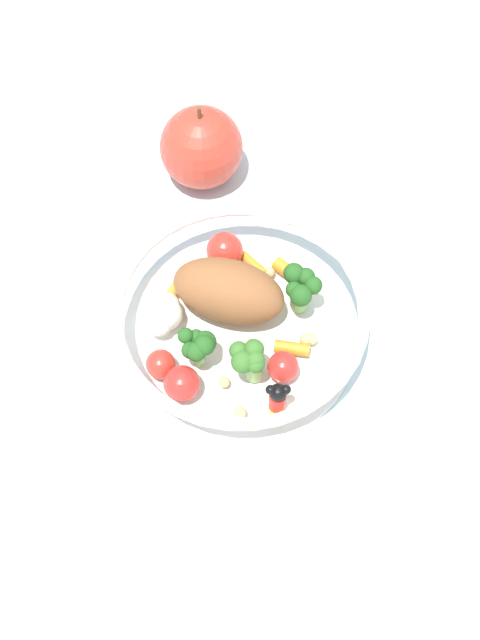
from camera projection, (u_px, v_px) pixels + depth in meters
name	position (u px, v px, depth m)	size (l,w,h in m)	color
ground_plane	(250.00, 352.00, 0.71)	(2.40, 2.40, 0.00)	silver
food_container	(233.00, 315.00, 0.70)	(0.22, 0.22, 0.06)	white
loose_apple	(201.00, 147.00, 0.77)	(0.08, 0.08, 0.09)	#BC3828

